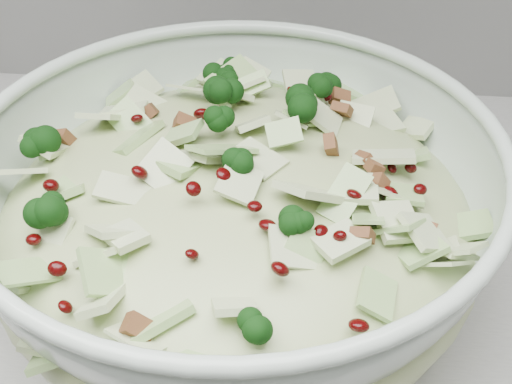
% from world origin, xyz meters
% --- Properties ---
extents(mixing_bowl, '(0.49, 0.49, 0.16)m').
position_xyz_m(mixing_bowl, '(-0.15, 1.61, 0.99)').
color(mixing_bowl, '#B6C8B9').
rests_on(mixing_bowl, counter).
extents(salad, '(0.48, 0.48, 0.17)m').
position_xyz_m(salad, '(-0.15, 1.61, 1.01)').
color(salad, '#B7C184').
rests_on(salad, mixing_bowl).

